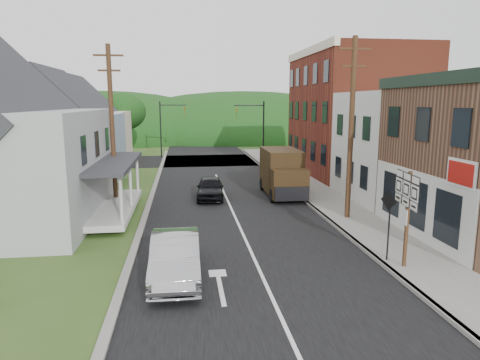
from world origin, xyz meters
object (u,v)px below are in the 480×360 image
object	(u,v)px
warning_sign	(389,216)
route_sign_cluster	(407,205)
dark_sedan	(210,188)
delivery_van	(282,173)
silver_sedan	(175,257)

from	to	relation	value
warning_sign	route_sign_cluster	bearing A→B (deg)	-88.85
dark_sedan	delivery_van	distance (m)	4.69
dark_sedan	delivery_van	world-z (taller)	delivery_van
dark_sedan	delivery_van	size ratio (longest dim) A/B	0.75
dark_sedan	route_sign_cluster	bearing A→B (deg)	-59.62
silver_sedan	route_sign_cluster	xyz separation A→B (m)	(8.01, -0.29, 1.61)
delivery_van	route_sign_cluster	distance (m)	12.73
silver_sedan	delivery_van	bearing A→B (deg)	62.12
silver_sedan	dark_sedan	bearing A→B (deg)	80.98
route_sign_cluster	dark_sedan	bearing A→B (deg)	123.24
dark_sedan	delivery_van	xyz separation A→B (m)	(4.61, 0.29, 0.81)
delivery_van	silver_sedan	bearing A→B (deg)	-116.95
dark_sedan	warning_sign	xyz separation A→B (m)	(5.78, -11.68, 1.14)
silver_sedan	route_sign_cluster	world-z (taller)	route_sign_cluster
silver_sedan	route_sign_cluster	distance (m)	8.17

